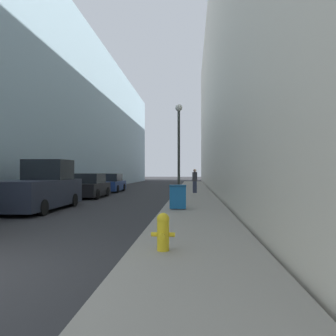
% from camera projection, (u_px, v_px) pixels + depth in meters
% --- Properties ---
extents(sidewalk_right, '(2.82, 60.00, 0.15)m').
position_uv_depth(sidewalk_right, '(194.00, 195.00, 22.81)').
color(sidewalk_right, gray).
rests_on(sidewalk_right, ground).
extents(building_left_glass, '(12.00, 60.00, 14.49)m').
position_uv_depth(building_left_glass, '(39.00, 115.00, 31.98)').
color(building_left_glass, '#99B7C6').
rests_on(building_left_glass, ground).
extents(building_right_stone, '(12.00, 60.00, 19.78)m').
position_uv_depth(building_right_stone, '(275.00, 84.00, 30.33)').
color(building_right_stone, beige).
rests_on(building_right_stone, ground).
extents(fire_hydrant, '(0.48, 0.37, 0.76)m').
position_uv_depth(fire_hydrant, '(163.00, 231.00, 6.60)').
color(fire_hydrant, yellow).
rests_on(fire_hydrant, sidewalk_right).
extents(trash_bin, '(0.70, 0.62, 1.02)m').
position_uv_depth(trash_bin, '(178.00, 197.00, 13.95)').
color(trash_bin, '#19609E').
rests_on(trash_bin, sidewalk_right).
extents(lamppost, '(0.41, 0.41, 5.44)m').
position_uv_depth(lamppost, '(179.00, 143.00, 18.70)').
color(lamppost, '#2D332D').
rests_on(lamppost, sidewalk_right).
extents(pickup_truck, '(2.15, 5.44, 2.30)m').
position_uv_depth(pickup_truck, '(41.00, 189.00, 14.85)').
color(pickup_truck, '#232838').
rests_on(pickup_truck, ground).
extents(parked_sedan_near, '(1.90, 4.07, 1.61)m').
position_uv_depth(parked_sedan_near, '(90.00, 187.00, 21.67)').
color(parked_sedan_near, black).
rests_on(parked_sedan_near, ground).
extents(parked_sedan_far, '(1.88, 4.20, 1.56)m').
position_uv_depth(parked_sedan_far, '(111.00, 183.00, 27.87)').
color(parked_sedan_far, navy).
rests_on(parked_sedan_far, ground).
extents(pedestrian_on_sidewalk, '(0.36, 0.23, 1.78)m').
position_uv_depth(pedestrian_on_sidewalk, '(195.00, 181.00, 24.31)').
color(pedestrian_on_sidewalk, '#2D3347').
rests_on(pedestrian_on_sidewalk, sidewalk_right).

